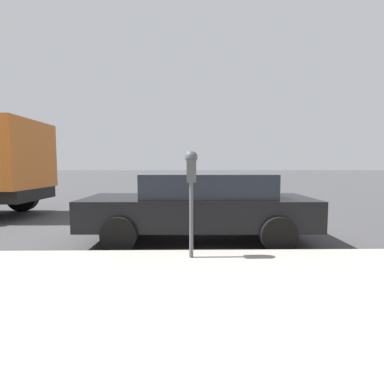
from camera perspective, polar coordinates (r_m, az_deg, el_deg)
name	(u,v)px	position (r m, az deg, el deg)	size (l,w,h in m)	color
ground_plane	(180,230)	(7.21, -2.32, -7.25)	(220.00, 220.00, 0.00)	#424244
parking_meter	(191,176)	(4.45, -0.14, 3.03)	(0.21, 0.19, 1.61)	#4C5156
car_black	(200,205)	(6.12, 1.57, -2.44)	(2.06, 4.55, 1.37)	black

